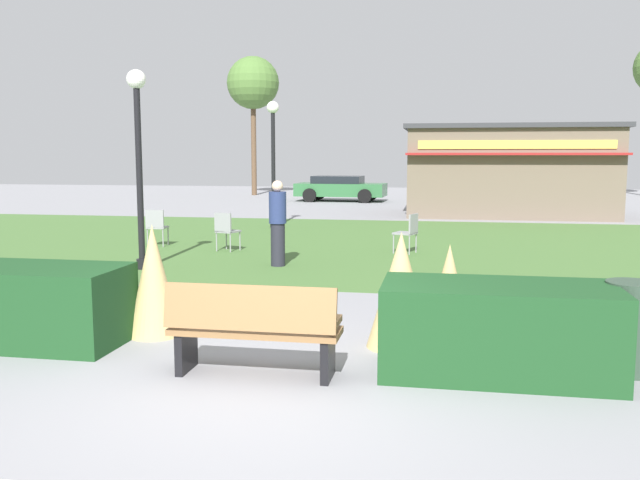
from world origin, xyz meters
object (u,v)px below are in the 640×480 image
at_px(parked_car_west_slot, 340,188).
at_px(tree_left_bg, 253,84).
at_px(trash_bin, 631,328).
at_px(cafe_chair_east, 409,230).
at_px(lamppost_far, 273,148).
at_px(cafe_chair_west, 156,225).
at_px(lamppost_mid, 138,144).
at_px(food_kiosk, 508,170).
at_px(cafe_chair_north, 226,228).
at_px(park_bench, 254,329).
at_px(person_strolling, 278,223).

height_order(parked_car_west_slot, tree_left_bg, tree_left_bg).
xyz_separation_m(trash_bin, cafe_chair_east, (-2.59, 7.96, 0.06)).
xyz_separation_m(lamppost_far, tree_left_bg, (-5.14, 16.06, 3.58)).
bearing_deg(cafe_chair_west, parked_car_west_slot, 83.23).
bearing_deg(cafe_chair_east, lamppost_mid, -148.68).
distance_m(lamppost_far, tree_left_bg, 17.24).
relative_size(food_kiosk, cafe_chair_north, 8.28).
height_order(park_bench, trash_bin, park_bench).
bearing_deg(person_strolling, lamppost_far, -87.56).
xyz_separation_m(person_strolling, tree_left_bg, (-6.95, 22.92, 5.11)).
relative_size(park_bench, tree_left_bg, 0.23).
bearing_deg(trash_bin, lamppost_far, 118.52).
bearing_deg(trash_bin, tree_left_bg, 112.71).
height_order(park_bench, cafe_chair_west, park_bench).
bearing_deg(tree_left_bg, lamppost_mid, -79.34).
relative_size(person_strolling, tree_left_bg, 0.23).
bearing_deg(lamppost_mid, parked_car_west_slot, 87.40).
relative_size(park_bench, parked_car_west_slot, 0.40).
relative_size(lamppost_far, cafe_chair_north, 4.23).
relative_size(food_kiosk, tree_left_bg, 0.99).
height_order(lamppost_far, person_strolling, lamppost_far).
relative_size(park_bench, cafe_chair_west, 1.91).
bearing_deg(trash_bin, cafe_chair_north, 131.60).
bearing_deg(trash_bin, park_bench, -167.80).
distance_m(cafe_chair_north, person_strolling, 2.45).
xyz_separation_m(park_bench, trash_bin, (3.69, 0.80, -0.02)).
distance_m(cafe_chair_west, cafe_chair_east, 6.02).
height_order(cafe_chair_north, tree_left_bg, tree_left_bg).
distance_m(cafe_chair_east, tree_left_bg, 23.41).
xyz_separation_m(person_strolling, parked_car_west_slot, (-1.59, 18.88, -0.22)).
xyz_separation_m(park_bench, parked_car_west_slot, (-2.95, 25.45, 0.16)).
relative_size(park_bench, lamppost_far, 0.45).
bearing_deg(cafe_chair_west, tree_left_bg, 99.35).
xyz_separation_m(lamppost_far, cafe_chair_north, (0.16, -5.07, -1.86)).
distance_m(park_bench, trash_bin, 3.77).
height_order(park_bench, cafe_chair_east, park_bench).
height_order(person_strolling, tree_left_bg, tree_left_bg).
bearing_deg(trash_bin, lamppost_mid, 146.69).
relative_size(lamppost_far, cafe_chair_west, 4.23).
xyz_separation_m(park_bench, cafe_chair_north, (-3.02, 8.35, 0.05)).
bearing_deg(lamppost_mid, trash_bin, -33.31).
xyz_separation_m(lamppost_far, cafe_chair_west, (-1.75, -4.56, -1.86)).
relative_size(cafe_chair_north, tree_left_bg, 0.12).
bearing_deg(lamppost_mid, cafe_chair_east, 31.32).
bearing_deg(trash_bin, person_strolling, 131.20).
distance_m(trash_bin, cafe_chair_east, 8.37).
xyz_separation_m(trash_bin, food_kiosk, (0.46, 18.36, 1.17)).
bearing_deg(cafe_chair_east, park_bench, -97.11).
height_order(food_kiosk, person_strolling, food_kiosk).
distance_m(park_bench, lamppost_far, 13.93).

